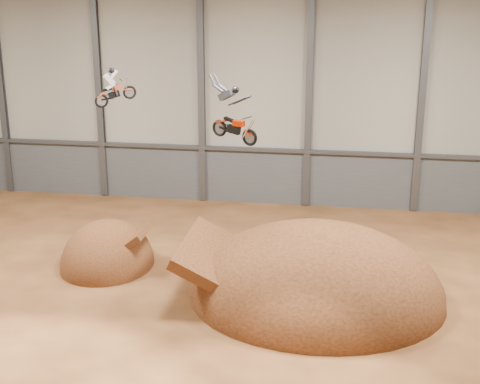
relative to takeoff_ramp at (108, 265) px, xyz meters
name	(u,v)px	position (x,y,z in m)	size (l,w,h in m)	color
floor	(208,308)	(5.90, -3.78, 0.00)	(40.00, 40.00, 0.00)	#532D16
back_wall	(255,94)	(5.90, 11.22, 7.00)	(40.00, 0.10, 14.00)	#A39F90
lower_band_back	(254,176)	(5.90, 11.12, 1.75)	(39.80, 0.18, 3.50)	#4C4F53
steel_rail	(254,149)	(5.90, 10.97, 3.55)	(39.80, 0.35, 0.20)	#47494F
steel_column_0	(1,88)	(-10.77, 11.02, 7.00)	(0.40, 0.36, 13.90)	#47494F
steel_column_1	(99,91)	(-4.10, 11.02, 7.00)	(0.40, 0.36, 13.90)	#47494F
steel_column_2	(202,93)	(2.57, 11.02, 7.00)	(0.40, 0.36, 13.90)	#47494F
steel_column_3	(309,96)	(9.23, 11.02, 7.00)	(0.40, 0.36, 13.90)	#47494F
steel_column_4	(422,99)	(15.90, 11.02, 7.00)	(0.40, 0.36, 13.90)	#47494F
takeoff_ramp	(108,265)	(0.00, 0.00, 0.00)	(4.60, 5.31, 4.60)	#432110
landing_ramp	(316,297)	(10.51, -1.95, 0.00)	(11.45, 10.13, 6.60)	#432110
fmx_rider_a	(117,84)	(0.85, 0.37, 9.07)	(1.99, 0.76, 1.80)	red
fmx_rider_b	(233,111)	(6.71, -1.67, 8.34)	(3.07, 0.88, 2.63)	#B01F00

